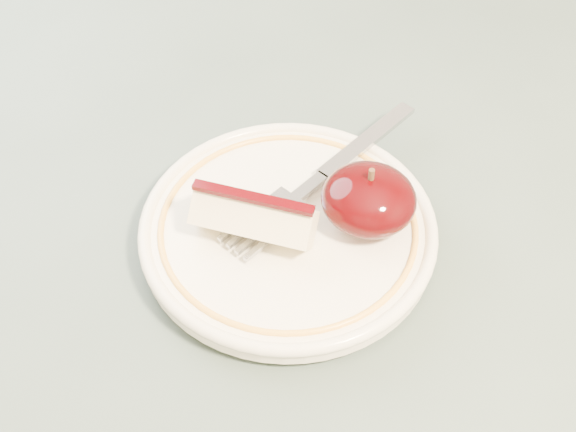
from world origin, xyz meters
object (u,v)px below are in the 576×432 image
(table, at_px, (139,353))
(plate, at_px, (288,230))
(fork, at_px, (322,177))
(apple_half, at_px, (369,199))

(table, distance_m, plate, 0.15)
(plate, height_order, fork, fork)
(table, height_order, plate, plate)
(plate, bearing_deg, table, -146.15)
(table, xyz_separation_m, fork, (0.11, 0.11, 0.11))
(apple_half, height_order, fork, apple_half)
(plate, xyz_separation_m, apple_half, (0.05, 0.02, 0.02))
(table, relative_size, fork, 5.11)
(table, xyz_separation_m, plate, (0.10, 0.06, 0.10))
(table, distance_m, fork, 0.19)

